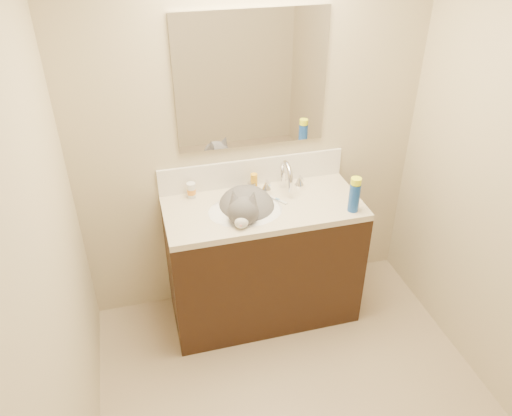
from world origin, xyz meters
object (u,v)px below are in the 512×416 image
amber_bottle (254,182)px  basin (246,220)px  faucet (285,178)px  spray_can (354,198)px  pill_bottle (191,190)px  cat (246,209)px  silver_jar (252,186)px  vanity_cabinet (263,263)px

amber_bottle → basin: bearing=-116.5°
faucet → spray_can: (0.32, -0.33, 0.00)m
faucet → pill_bottle: size_ratio=2.82×
cat → pill_bottle: cat is taller
cat → amber_bottle: bearing=83.8°
faucet → silver_jar: faucet is taller
pill_bottle → basin: bearing=-39.4°
basin → cat: size_ratio=0.86×
basin → cat: (0.01, 0.03, 0.06)m
vanity_cabinet → spray_can: (0.50, -0.19, 0.54)m
faucet → cat: size_ratio=0.54×
vanity_cabinet → silver_jar: bearing=97.7°
cat → faucet: bearing=46.3°
faucet → pill_bottle: 0.59m
faucet → amber_bottle: faucet is taller
basin → silver_jar: 0.26m
faucet → amber_bottle: 0.20m
pill_bottle → amber_bottle: amber_bottle is taller
cat → pill_bottle: 0.37m
basin → faucet: faucet is taller
pill_bottle → spray_can: bearing=-23.7°
basin → cat: cat is taller
vanity_cabinet → silver_jar: 0.51m
faucet → cat: 0.33m
vanity_cabinet → amber_bottle: bearing=92.1°
vanity_cabinet → cat: bearing=-179.5°
spray_can → faucet: bearing=133.9°
pill_bottle → cat: bearing=-34.5°
faucet → vanity_cabinet: bearing=-142.7°
cat → vanity_cabinet: bearing=21.1°
silver_jar → amber_bottle: (0.02, 0.01, 0.03)m
vanity_cabinet → cat: cat is taller
faucet → pill_bottle: faucet is taller
pill_bottle → spray_can: spray_can is taller
amber_bottle → spray_can: size_ratio=0.63×
basin → spray_can: size_ratio=2.55×
pill_bottle → spray_can: 0.98m
vanity_cabinet → pill_bottle: size_ratio=12.10×
basin → cat: 0.07m
faucet → cat: bearing=-154.3°
faucet → spray_can: bearing=-46.1°
faucet → silver_jar: size_ratio=4.81×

